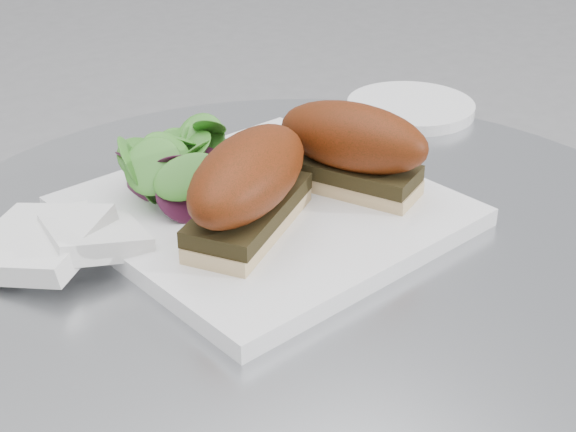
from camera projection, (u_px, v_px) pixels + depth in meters
name	position (u px, v px, depth m)	size (l,w,h in m)	color
plate	(266.00, 211.00, 0.70)	(0.28, 0.28, 0.02)	white
sandwich_left	(249.00, 184.00, 0.64)	(0.17, 0.15, 0.08)	#D8BF87
sandwich_right	(352.00, 146.00, 0.70)	(0.12, 0.15, 0.08)	#D8BF87
salad	(184.00, 162.00, 0.71)	(0.12, 0.12, 0.05)	#417F29
napkin	(68.00, 251.00, 0.64)	(0.13, 0.13, 0.02)	white
saucer	(411.00, 107.00, 0.93)	(0.15, 0.15, 0.01)	white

